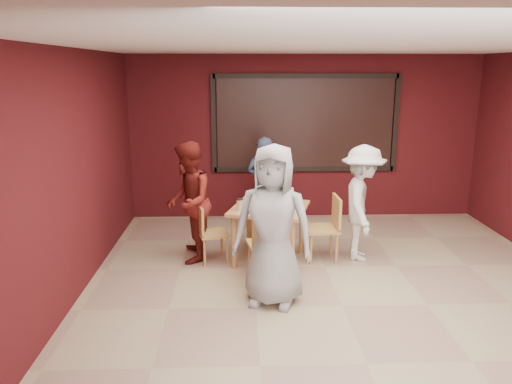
{
  "coord_description": "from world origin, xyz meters",
  "views": [
    {
      "loc": [
        -1.13,
        -5.04,
        2.59
      ],
      "look_at": [
        -0.91,
        1.39,
        0.97
      ],
      "focal_mm": 35.0,
      "sensor_mm": 36.0,
      "label": 1
    }
  ],
  "objects_px": {
    "chair_front": "(269,242)",
    "chair_back": "(269,216)",
    "dining_table": "(269,214)",
    "diner_front": "(273,226)",
    "chair_left": "(208,230)",
    "diner_back": "(264,184)",
    "diner_left": "(188,202)",
    "chair_right": "(327,224)",
    "diner_right": "(362,203)"
  },
  "relations": [
    {
      "from": "diner_front",
      "to": "diner_left",
      "type": "distance_m",
      "value": 1.7
    },
    {
      "from": "chair_left",
      "to": "chair_right",
      "type": "bearing_deg",
      "value": 0.8
    },
    {
      "from": "chair_front",
      "to": "chair_left",
      "type": "xyz_separation_m",
      "value": [
        -0.78,
        0.75,
        -0.09
      ]
    },
    {
      "from": "chair_right",
      "to": "diner_front",
      "type": "xyz_separation_m",
      "value": [
        -0.83,
        -1.27,
        0.4
      ]
    },
    {
      "from": "diner_left",
      "to": "diner_right",
      "type": "distance_m",
      "value": 2.35
    },
    {
      "from": "chair_back",
      "to": "diner_right",
      "type": "distance_m",
      "value": 1.42
    },
    {
      "from": "diner_back",
      "to": "diner_front",
      "type": "bearing_deg",
      "value": 98.61
    },
    {
      "from": "chair_front",
      "to": "chair_back",
      "type": "bearing_deg",
      "value": 86.36
    },
    {
      "from": "diner_back",
      "to": "diner_right",
      "type": "relative_size",
      "value": 0.97
    },
    {
      "from": "dining_table",
      "to": "diner_left",
      "type": "xyz_separation_m",
      "value": [
        -1.09,
        0.07,
        0.15
      ]
    },
    {
      "from": "chair_left",
      "to": "diner_right",
      "type": "bearing_deg",
      "value": 1.51
    },
    {
      "from": "dining_table",
      "to": "diner_back",
      "type": "xyz_separation_m",
      "value": [
        -0.01,
        1.32,
        0.1
      ]
    },
    {
      "from": "dining_table",
      "to": "diner_left",
      "type": "relative_size",
      "value": 0.73
    },
    {
      "from": "diner_back",
      "to": "chair_front",
      "type": "bearing_deg",
      "value": 98.02
    },
    {
      "from": "chair_right",
      "to": "diner_back",
      "type": "distance_m",
      "value": 1.56
    },
    {
      "from": "dining_table",
      "to": "diner_back",
      "type": "distance_m",
      "value": 1.33
    },
    {
      "from": "dining_table",
      "to": "diner_front",
      "type": "relative_size",
      "value": 0.66
    },
    {
      "from": "diner_front",
      "to": "chair_front",
      "type": "bearing_deg",
      "value": 108.28
    },
    {
      "from": "chair_front",
      "to": "diner_left",
      "type": "relative_size",
      "value": 0.58
    },
    {
      "from": "diner_front",
      "to": "diner_right",
      "type": "bearing_deg",
      "value": 61.45
    },
    {
      "from": "diner_front",
      "to": "chair_back",
      "type": "bearing_deg",
      "value": 104.28
    },
    {
      "from": "diner_left",
      "to": "dining_table",
      "type": "bearing_deg",
      "value": 84.97
    },
    {
      "from": "dining_table",
      "to": "chair_back",
      "type": "xyz_separation_m",
      "value": [
        0.04,
        0.67,
        -0.23
      ]
    },
    {
      "from": "chair_back",
      "to": "diner_back",
      "type": "bearing_deg",
      "value": 93.76
    },
    {
      "from": "diner_left",
      "to": "diner_right",
      "type": "bearing_deg",
      "value": 87.84
    },
    {
      "from": "chair_front",
      "to": "chair_back",
      "type": "distance_m",
      "value": 1.44
    },
    {
      "from": "dining_table",
      "to": "diner_back",
      "type": "height_order",
      "value": "diner_back"
    },
    {
      "from": "dining_table",
      "to": "diner_right",
      "type": "height_order",
      "value": "diner_right"
    },
    {
      "from": "diner_front",
      "to": "diner_left",
      "type": "relative_size",
      "value": 1.1
    },
    {
      "from": "dining_table",
      "to": "diner_front",
      "type": "distance_m",
      "value": 1.28
    },
    {
      "from": "chair_back",
      "to": "chair_left",
      "type": "height_order",
      "value": "chair_left"
    },
    {
      "from": "chair_back",
      "to": "dining_table",
      "type": "bearing_deg",
      "value": -93.24
    },
    {
      "from": "chair_right",
      "to": "diner_left",
      "type": "relative_size",
      "value": 0.55
    },
    {
      "from": "chair_right",
      "to": "diner_front",
      "type": "relative_size",
      "value": 0.5
    },
    {
      "from": "diner_back",
      "to": "diner_left",
      "type": "distance_m",
      "value": 1.66
    },
    {
      "from": "chair_back",
      "to": "diner_left",
      "type": "bearing_deg",
      "value": -152.12
    },
    {
      "from": "chair_left",
      "to": "diner_front",
      "type": "relative_size",
      "value": 0.44
    },
    {
      "from": "diner_front",
      "to": "diner_left",
      "type": "xyz_separation_m",
      "value": [
        -1.05,
        1.33,
        -0.08
      ]
    },
    {
      "from": "chair_right",
      "to": "diner_left",
      "type": "height_order",
      "value": "diner_left"
    },
    {
      "from": "chair_front",
      "to": "chair_right",
      "type": "bearing_deg",
      "value": 42.22
    },
    {
      "from": "chair_front",
      "to": "chair_right",
      "type": "relative_size",
      "value": 1.06
    },
    {
      "from": "chair_left",
      "to": "dining_table",
      "type": "bearing_deg",
      "value": 1.23
    },
    {
      "from": "chair_back",
      "to": "diner_right",
      "type": "bearing_deg",
      "value": -27.11
    },
    {
      "from": "chair_left",
      "to": "chair_right",
      "type": "distance_m",
      "value": 1.63
    },
    {
      "from": "dining_table",
      "to": "chair_left",
      "type": "xyz_separation_m",
      "value": [
        -0.83,
        -0.02,
        -0.22
      ]
    },
    {
      "from": "diner_back",
      "to": "dining_table",
      "type": "bearing_deg",
      "value": 99.57
    },
    {
      "from": "diner_back",
      "to": "chair_back",
      "type": "bearing_deg",
      "value": 103.09
    },
    {
      "from": "diner_back",
      "to": "diner_left",
      "type": "height_order",
      "value": "diner_left"
    },
    {
      "from": "chair_left",
      "to": "chair_front",
      "type": "bearing_deg",
      "value": -43.92
    },
    {
      "from": "chair_front",
      "to": "diner_right",
      "type": "xyz_separation_m",
      "value": [
        1.32,
        0.8,
        0.25
      ]
    }
  ]
}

